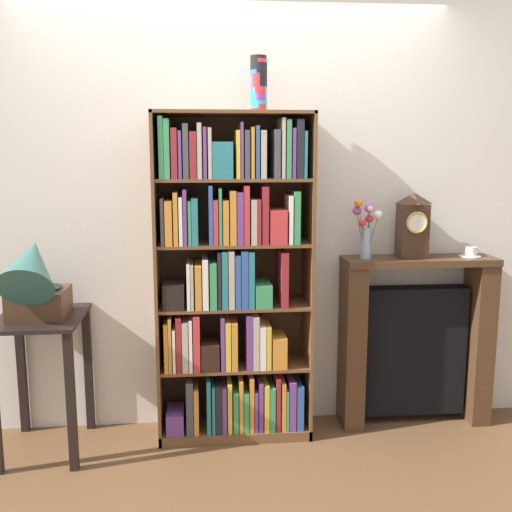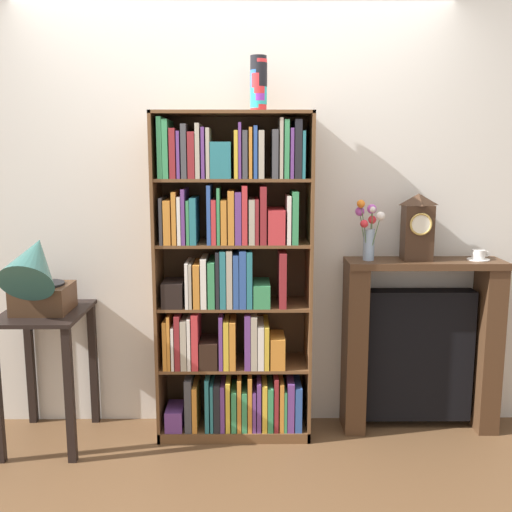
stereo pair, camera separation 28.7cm
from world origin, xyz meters
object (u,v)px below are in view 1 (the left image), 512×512
(bookshelf, at_px, (232,287))
(cup_stack, at_px, (259,84))
(gramophone, at_px, (34,278))
(mantel_clock, at_px, (413,225))
(fireplace_mantel, at_px, (414,341))
(teacup_with_saucer, at_px, (470,252))
(side_table_left, at_px, (43,353))
(flower_vase, at_px, (366,228))

(bookshelf, xyz_separation_m, cup_stack, (0.16, 0.01, 1.13))
(bookshelf, relative_size, gramophone, 3.62)
(mantel_clock, bearing_deg, fireplace_mantel, 22.29)
(gramophone, height_order, teacup_with_saucer, gramophone)
(bookshelf, bearing_deg, gramophone, -170.62)
(side_table_left, distance_m, gramophone, 0.45)
(mantel_clock, bearing_deg, flower_vase, -178.63)
(gramophone, relative_size, fireplace_mantel, 0.50)
(mantel_clock, distance_m, teacup_with_saucer, 0.40)
(bookshelf, distance_m, flower_vase, 0.86)
(mantel_clock, bearing_deg, side_table_left, -176.15)
(gramophone, bearing_deg, cup_stack, 8.73)
(side_table_left, height_order, mantel_clock, mantel_clock)
(gramophone, height_order, flower_vase, flower_vase)
(side_table_left, relative_size, teacup_with_saucer, 6.05)
(side_table_left, xyz_separation_m, flower_vase, (1.84, 0.14, 0.66))
(fireplace_mantel, bearing_deg, teacup_with_saucer, -3.58)
(cup_stack, xyz_separation_m, mantel_clock, (0.92, 0.04, -0.79))
(cup_stack, distance_m, flower_vase, 1.02)
(teacup_with_saucer, bearing_deg, gramophone, -174.85)
(mantel_clock, height_order, flower_vase, mantel_clock)
(bookshelf, relative_size, side_table_left, 2.41)
(gramophone, bearing_deg, fireplace_mantel, 6.39)
(gramophone, bearing_deg, side_table_left, 90.00)
(fireplace_mantel, bearing_deg, flower_vase, -175.14)
(flower_vase, bearing_deg, teacup_with_saucer, 0.80)
(flower_vase, bearing_deg, cup_stack, -177.31)
(bookshelf, distance_m, cup_stack, 1.14)
(gramophone, distance_m, mantel_clock, 2.15)
(side_table_left, height_order, flower_vase, flower_vase)
(side_table_left, distance_m, mantel_clock, 2.23)
(cup_stack, bearing_deg, side_table_left, -174.96)
(fireplace_mantel, distance_m, flower_vase, 0.79)
(gramophone, xyz_separation_m, flower_vase, (1.84, 0.22, 0.21))
(gramophone, bearing_deg, teacup_with_saucer, 5.15)
(gramophone, distance_m, teacup_with_saucer, 2.50)
(side_table_left, bearing_deg, teacup_with_saucer, 3.34)
(gramophone, xyz_separation_m, mantel_clock, (2.13, 0.22, 0.23))
(fireplace_mantel, height_order, mantel_clock, mantel_clock)
(side_table_left, xyz_separation_m, teacup_with_saucer, (2.49, 0.15, 0.50))
(gramophone, bearing_deg, mantel_clock, 5.96)
(fireplace_mantel, bearing_deg, side_table_left, -175.67)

